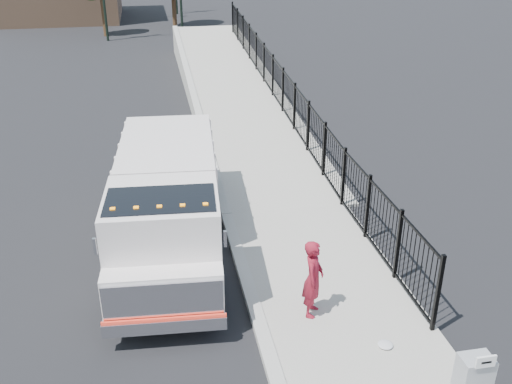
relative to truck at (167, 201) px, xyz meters
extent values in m
plane|color=black|center=(1.73, -2.38, -1.53)|extent=(120.00, 120.00, 0.00)
cube|color=#9E998E|center=(3.65, -4.38, -1.47)|extent=(3.55, 12.00, 0.12)
cube|color=#ADAAA3|center=(1.73, -4.38, -1.45)|extent=(0.30, 12.00, 0.16)
cube|color=#9E998E|center=(3.85, 13.62, -1.53)|extent=(3.95, 24.06, 3.19)
cube|color=black|center=(5.28, 9.62, -0.63)|extent=(0.10, 28.00, 1.80)
cube|color=black|center=(0.03, 0.40, -0.95)|extent=(1.56, 7.15, 0.23)
cube|color=white|center=(-0.15, -1.99, 0.09)|extent=(2.61, 2.47, 2.09)
cube|color=white|center=(-0.24, -3.29, -0.43)|extent=(2.50, 0.91, 1.04)
cube|color=silver|center=(-0.27, -3.68, -0.43)|extent=(2.40, 0.26, 0.89)
cube|color=silver|center=(-0.28, -3.76, -0.95)|extent=(2.51, 0.37, 0.29)
cube|color=#FB3520|center=(-0.28, -3.76, -0.80)|extent=(2.50, 0.23, 0.06)
cube|color=black|center=(-0.17, -2.25, 0.72)|extent=(2.39, 1.52, 0.89)
cube|color=white|center=(0.13, 1.75, 0.09)|extent=(2.82, 4.55, 1.77)
cube|color=silver|center=(-1.52, -2.94, 0.56)|extent=(0.07, 0.07, 0.36)
cube|color=silver|center=(1.08, -3.13, 0.56)|extent=(0.07, 0.07, 0.36)
cube|color=orange|center=(-1.13, -2.55, 1.15)|extent=(0.11, 0.09, 0.06)
cube|color=orange|center=(-0.66, -2.58, 1.15)|extent=(0.11, 0.09, 0.06)
cube|color=orange|center=(-0.19, -2.62, 1.15)|extent=(0.11, 0.09, 0.06)
cube|color=orange|center=(0.28, -2.65, 1.15)|extent=(0.11, 0.09, 0.06)
cube|color=orange|center=(0.74, -2.69, 1.15)|extent=(0.11, 0.09, 0.06)
cylinder|color=black|center=(-1.29, -2.64, -1.00)|extent=(0.41, 1.06, 1.04)
cylinder|color=black|center=(0.89, -2.80, -1.00)|extent=(0.41, 1.06, 1.04)
cylinder|color=black|center=(-0.92, 2.45, -1.00)|extent=(0.41, 1.06, 1.04)
cylinder|color=black|center=(1.27, 2.29, -1.00)|extent=(0.41, 1.06, 1.04)
cylinder|color=black|center=(-0.83, 3.60, -1.00)|extent=(0.41, 1.06, 1.04)
cylinder|color=black|center=(1.35, 3.44, -1.00)|extent=(0.41, 1.06, 1.04)
imported|color=maroon|center=(2.93, -3.34, -0.50)|extent=(0.67, 0.78, 1.81)
cube|color=white|center=(4.83, -6.81, -0.05)|extent=(0.35, 0.04, 0.22)
ellipsoid|color=silver|center=(4.11, -4.68, -1.37)|extent=(0.31, 0.31, 0.08)
cylinder|color=#382314|center=(-3.13, 32.17, 0.07)|extent=(0.36, 0.36, 3.20)
cylinder|color=#382314|center=(2.26, 35.81, 0.07)|extent=(0.36, 0.36, 3.20)
camera|label=1|loc=(-0.18, -13.14, 6.45)|focal=40.00mm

